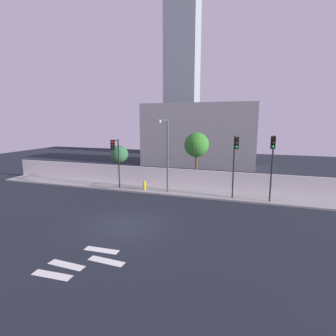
{
  "coord_description": "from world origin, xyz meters",
  "views": [
    {
      "loc": [
        7.35,
        -13.91,
        6.42
      ],
      "look_at": [
        0.65,
        6.5,
        2.54
      ],
      "focal_mm": 28.27,
      "sensor_mm": 36.0,
      "label": 1
    }
  ],
  "objects_px": {
    "roadside_tree_midleft": "(197,145)",
    "street_lamp_curbside": "(166,150)",
    "roadside_tree_leftmost": "(119,155)",
    "fire_hydrant": "(145,185)",
    "traffic_light_center": "(272,155)",
    "traffic_light_right": "(116,153)",
    "traffic_light_left": "(235,154)"
  },
  "relations": [
    {
      "from": "fire_hydrant",
      "to": "roadside_tree_leftmost",
      "type": "bearing_deg",
      "value": 146.09
    },
    {
      "from": "roadside_tree_leftmost",
      "to": "traffic_light_center",
      "type": "bearing_deg",
      "value": -13.46
    },
    {
      "from": "roadside_tree_leftmost",
      "to": "traffic_light_left",
      "type": "bearing_deg",
      "value": -16.86
    },
    {
      "from": "traffic_light_center",
      "to": "traffic_light_right",
      "type": "relative_size",
      "value": 1.12
    },
    {
      "from": "roadside_tree_leftmost",
      "to": "roadside_tree_midleft",
      "type": "bearing_deg",
      "value": 0.0
    },
    {
      "from": "roadside_tree_midleft",
      "to": "traffic_light_left",
      "type": "bearing_deg",
      "value": -43.7
    },
    {
      "from": "traffic_light_center",
      "to": "fire_hydrant",
      "type": "relative_size",
      "value": 6.15
    },
    {
      "from": "traffic_light_center",
      "to": "roadside_tree_midleft",
      "type": "xyz_separation_m",
      "value": [
        -6.48,
        3.5,
        0.26
      ]
    },
    {
      "from": "traffic_light_center",
      "to": "roadside_tree_midleft",
      "type": "relative_size",
      "value": 0.97
    },
    {
      "from": "fire_hydrant",
      "to": "street_lamp_curbside",
      "type": "bearing_deg",
      "value": -7.75
    },
    {
      "from": "traffic_light_right",
      "to": "fire_hydrant",
      "type": "bearing_deg",
      "value": 18.86
    },
    {
      "from": "traffic_light_right",
      "to": "street_lamp_curbside",
      "type": "height_order",
      "value": "street_lamp_curbside"
    },
    {
      "from": "traffic_light_right",
      "to": "roadside_tree_leftmost",
      "type": "distance_m",
      "value": 3.85
    },
    {
      "from": "street_lamp_curbside",
      "to": "roadside_tree_leftmost",
      "type": "relative_size",
      "value": 1.64
    },
    {
      "from": "street_lamp_curbside",
      "to": "traffic_light_left",
      "type": "bearing_deg",
      "value": -6.59
    },
    {
      "from": "traffic_light_left",
      "to": "traffic_light_right",
      "type": "height_order",
      "value": "traffic_light_left"
    },
    {
      "from": "street_lamp_curbside",
      "to": "roadside_tree_leftmost",
      "type": "distance_m",
      "value": 6.89
    },
    {
      "from": "street_lamp_curbside",
      "to": "fire_hydrant",
      "type": "xyz_separation_m",
      "value": [
        -2.19,
        0.3,
        -3.32
      ]
    },
    {
      "from": "traffic_light_center",
      "to": "street_lamp_curbside",
      "type": "relative_size",
      "value": 0.81
    },
    {
      "from": "traffic_light_right",
      "to": "roadside_tree_leftmost",
      "type": "xyz_separation_m",
      "value": [
        -1.53,
        3.48,
        -0.61
      ]
    },
    {
      "from": "fire_hydrant",
      "to": "roadside_tree_leftmost",
      "type": "height_order",
      "value": "roadside_tree_leftmost"
    },
    {
      "from": "roadside_tree_midleft",
      "to": "street_lamp_curbside",
      "type": "bearing_deg",
      "value": -124.45
    },
    {
      "from": "traffic_light_right",
      "to": "street_lamp_curbside",
      "type": "distance_m",
      "value": 4.66
    },
    {
      "from": "traffic_light_left",
      "to": "roadside_tree_midleft",
      "type": "distance_m",
      "value": 5.25
    },
    {
      "from": "fire_hydrant",
      "to": "roadside_tree_midleft",
      "type": "relative_size",
      "value": 0.16
    },
    {
      "from": "traffic_light_left",
      "to": "fire_hydrant",
      "type": "bearing_deg",
      "value": 173.09
    },
    {
      "from": "traffic_light_right",
      "to": "fire_hydrant",
      "type": "distance_m",
      "value": 3.87
    },
    {
      "from": "roadside_tree_leftmost",
      "to": "traffic_light_right",
      "type": "bearing_deg",
      "value": -66.28
    },
    {
      "from": "traffic_light_left",
      "to": "traffic_light_right",
      "type": "distance_m",
      "value": 10.43
    },
    {
      "from": "traffic_light_left",
      "to": "roadside_tree_leftmost",
      "type": "bearing_deg",
      "value": 163.14
    },
    {
      "from": "traffic_light_right",
      "to": "fire_hydrant",
      "type": "relative_size",
      "value": 5.48
    },
    {
      "from": "traffic_light_right",
      "to": "roadside_tree_midleft",
      "type": "relative_size",
      "value": 0.86
    }
  ]
}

